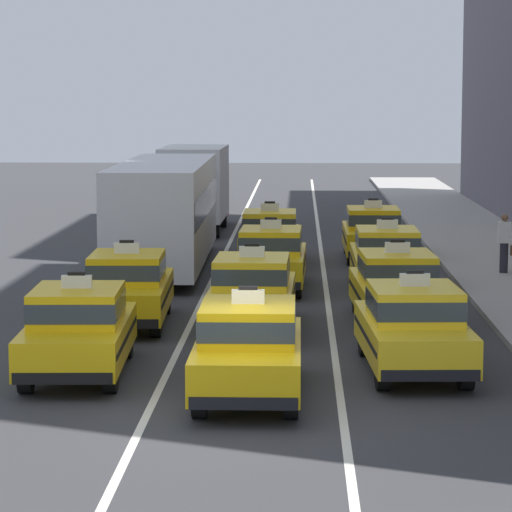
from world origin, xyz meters
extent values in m
plane|color=#353538|center=(0.00, 0.00, 0.00)|extent=(160.00, 160.00, 0.00)
cube|color=silver|center=(-1.60, 20.00, 0.00)|extent=(0.14, 80.00, 0.01)
cube|color=silver|center=(1.60, 20.00, 0.00)|extent=(0.14, 80.00, 0.01)
cylinder|color=black|center=(-4.03, 4.49, 0.32)|extent=(0.27, 0.65, 0.64)
cylinder|color=black|center=(-2.56, 4.55, 0.32)|extent=(0.27, 0.65, 0.64)
cylinder|color=black|center=(-3.90, 1.43, 0.32)|extent=(0.27, 0.65, 0.64)
cylinder|color=black|center=(-2.42, 1.49, 0.32)|extent=(0.27, 0.65, 0.64)
cube|color=yellow|center=(-3.23, 2.99, 0.67)|extent=(2.00, 4.57, 0.70)
cube|color=black|center=(-3.23, 2.99, 0.72)|extent=(2.00, 4.22, 0.10)
cube|color=yellow|center=(-3.22, 2.84, 1.34)|extent=(1.69, 2.17, 0.64)
cube|color=#2D3842|center=(-3.22, 2.84, 1.34)|extent=(1.71, 2.19, 0.35)
cube|color=white|center=(-3.22, 2.84, 1.78)|extent=(0.56, 0.14, 0.24)
cube|color=black|center=(-3.22, 2.84, 1.93)|extent=(0.32, 0.12, 0.06)
cube|color=black|center=(-3.33, 5.20, 0.42)|extent=(1.71, 0.21, 0.20)
cube|color=black|center=(-3.13, 0.78, 0.42)|extent=(1.71, 0.21, 0.20)
cylinder|color=black|center=(-3.80, 9.82, 0.32)|extent=(0.26, 0.65, 0.64)
cylinder|color=black|center=(-2.33, 9.87, 0.32)|extent=(0.26, 0.65, 0.64)
cylinder|color=black|center=(-3.69, 6.76, 0.32)|extent=(0.26, 0.65, 0.64)
cylinder|color=black|center=(-2.22, 6.81, 0.32)|extent=(0.26, 0.65, 0.64)
cube|color=yellow|center=(-3.01, 8.31, 0.67)|extent=(1.96, 4.56, 0.70)
cube|color=black|center=(-3.01, 8.31, 0.72)|extent=(1.97, 4.20, 0.10)
cube|color=yellow|center=(-3.01, 8.16, 1.34)|extent=(1.67, 2.16, 0.64)
cube|color=#2D3842|center=(-3.01, 8.16, 1.34)|extent=(1.70, 2.18, 0.35)
cube|color=white|center=(-3.01, 8.16, 1.78)|extent=(0.56, 0.14, 0.24)
cube|color=black|center=(-3.01, 8.16, 1.93)|extent=(0.32, 0.12, 0.06)
cube|color=black|center=(-3.09, 10.52, 0.42)|extent=(1.71, 0.20, 0.20)
cube|color=black|center=(-2.93, 6.10, 0.42)|extent=(1.71, 0.20, 0.20)
cylinder|color=black|center=(-4.22, 21.34, 0.32)|extent=(0.25, 0.64, 0.64)
cylinder|color=black|center=(-2.22, 21.37, 0.32)|extent=(0.25, 0.64, 0.64)
cylinder|color=black|center=(-4.12, 14.62, 0.32)|extent=(0.25, 0.64, 0.64)
cylinder|color=black|center=(-2.12, 14.65, 0.32)|extent=(0.25, 0.64, 0.64)
cube|color=silver|center=(-3.17, 18.00, 1.77)|extent=(2.66, 11.23, 2.90)
cube|color=#2D3842|center=(-3.17, 18.00, 2.02)|extent=(2.67, 10.79, 0.84)
cube|color=black|center=(-3.25, 23.55, 2.97)|extent=(2.13, 0.11, 0.36)
cylinder|color=black|center=(-4.05, 30.47, 0.32)|extent=(0.24, 0.64, 0.64)
cylinder|color=black|center=(-2.15, 30.46, 0.32)|extent=(0.24, 0.64, 0.64)
cylinder|color=black|center=(-4.07, 26.57, 0.32)|extent=(0.24, 0.64, 0.64)
cylinder|color=black|center=(-2.17, 26.56, 0.32)|extent=(0.24, 0.64, 0.64)
cube|color=maroon|center=(-3.09, 31.45, 1.37)|extent=(2.12, 2.21, 2.10)
cube|color=#2D3842|center=(-3.08, 32.52, 1.67)|extent=(1.93, 0.07, 0.76)
cube|color=silver|center=(-3.11, 28.19, 1.92)|extent=(2.34, 5.22, 2.70)
cylinder|color=black|center=(-0.73, 2.83, 0.32)|extent=(0.24, 0.64, 0.64)
cylinder|color=black|center=(0.74, 2.84, 0.32)|extent=(0.24, 0.64, 0.64)
cylinder|color=black|center=(-0.72, -0.23, 0.32)|extent=(0.24, 0.64, 0.64)
cylinder|color=black|center=(0.75, -0.22, 0.32)|extent=(0.24, 0.64, 0.64)
cube|color=yellow|center=(0.01, 1.30, 0.67)|extent=(1.82, 4.51, 0.70)
cube|color=black|center=(0.01, 1.30, 0.72)|extent=(1.84, 4.15, 0.10)
cube|color=yellow|center=(0.01, 1.15, 1.34)|extent=(1.61, 2.11, 0.64)
cube|color=#2D3842|center=(0.01, 1.15, 1.34)|extent=(1.63, 2.13, 0.35)
cube|color=white|center=(0.01, 1.15, 1.78)|extent=(0.56, 0.12, 0.24)
cube|color=black|center=(0.01, 1.15, 1.93)|extent=(0.32, 0.11, 0.06)
cube|color=black|center=(0.00, 3.51, 0.42)|extent=(1.71, 0.15, 0.20)
cube|color=black|center=(0.02, -0.91, 0.42)|extent=(1.71, 0.15, 0.20)
cylinder|color=black|center=(-0.87, 9.28, 0.32)|extent=(0.25, 0.64, 0.64)
cylinder|color=black|center=(0.61, 9.25, 0.32)|extent=(0.25, 0.64, 0.64)
cylinder|color=black|center=(-0.93, 6.22, 0.32)|extent=(0.25, 0.64, 0.64)
cylinder|color=black|center=(0.54, 6.19, 0.32)|extent=(0.25, 0.64, 0.64)
cube|color=yellow|center=(-0.16, 7.73, 0.67)|extent=(1.89, 4.54, 0.70)
cube|color=black|center=(-0.16, 7.73, 0.72)|extent=(1.90, 4.18, 0.10)
cube|color=yellow|center=(-0.17, 7.58, 1.34)|extent=(1.64, 2.13, 0.64)
cube|color=#2D3842|center=(-0.17, 7.58, 1.34)|extent=(1.66, 2.15, 0.35)
cube|color=white|center=(-0.17, 7.58, 1.78)|extent=(0.56, 0.13, 0.24)
cube|color=black|center=(-0.17, 7.58, 1.93)|extent=(0.32, 0.12, 0.06)
cube|color=black|center=(-0.12, 9.94, 0.42)|extent=(1.71, 0.17, 0.20)
cube|color=black|center=(-0.21, 5.52, 0.42)|extent=(1.71, 0.17, 0.20)
cylinder|color=black|center=(-0.59, 15.48, 0.32)|extent=(0.25, 0.65, 0.64)
cylinder|color=black|center=(0.89, 15.44, 0.32)|extent=(0.25, 0.65, 0.64)
cylinder|color=black|center=(-0.66, 12.42, 0.32)|extent=(0.25, 0.65, 0.64)
cylinder|color=black|center=(0.82, 12.39, 0.32)|extent=(0.25, 0.65, 0.64)
cube|color=yellow|center=(0.12, 13.93, 0.67)|extent=(1.90, 4.54, 0.70)
cube|color=black|center=(0.12, 13.93, 0.72)|extent=(1.91, 4.18, 0.10)
cube|color=yellow|center=(0.11, 13.78, 1.34)|extent=(1.65, 2.14, 0.64)
cube|color=#2D3842|center=(0.11, 13.78, 1.34)|extent=(1.67, 2.16, 0.35)
cube|color=white|center=(0.11, 13.78, 1.78)|extent=(0.56, 0.13, 0.24)
cube|color=black|center=(0.11, 13.78, 1.93)|extent=(0.32, 0.12, 0.06)
cube|color=black|center=(0.17, 16.14, 0.42)|extent=(1.71, 0.18, 0.20)
cube|color=black|center=(0.07, 11.72, 0.42)|extent=(1.71, 0.18, 0.20)
cylinder|color=black|center=(-0.78, 20.72, 0.32)|extent=(0.24, 0.64, 0.64)
cylinder|color=black|center=(0.69, 20.72, 0.32)|extent=(0.24, 0.64, 0.64)
cylinder|color=black|center=(-0.77, 17.66, 0.32)|extent=(0.24, 0.64, 0.64)
cylinder|color=black|center=(0.70, 17.66, 0.32)|extent=(0.24, 0.64, 0.64)
cube|color=yellow|center=(-0.04, 19.19, 0.67)|extent=(1.81, 4.51, 0.70)
cube|color=black|center=(-0.04, 19.19, 0.72)|extent=(1.83, 4.15, 0.10)
cube|color=yellow|center=(-0.04, 19.04, 1.34)|extent=(1.61, 2.11, 0.64)
cube|color=#2D3842|center=(-0.04, 19.04, 1.34)|extent=(1.63, 2.13, 0.35)
cube|color=white|center=(-0.04, 19.04, 1.78)|extent=(0.56, 0.12, 0.24)
cube|color=black|center=(-0.04, 19.04, 1.93)|extent=(0.32, 0.11, 0.06)
cube|color=black|center=(-0.05, 21.40, 0.42)|extent=(1.71, 0.15, 0.20)
cube|color=black|center=(-0.03, 16.98, 0.42)|extent=(1.71, 0.15, 0.20)
cylinder|color=black|center=(2.21, 4.93, 0.32)|extent=(0.27, 0.65, 0.64)
cylinder|color=black|center=(3.68, 5.01, 0.32)|extent=(0.27, 0.65, 0.64)
cylinder|color=black|center=(2.37, 1.87, 0.32)|extent=(0.27, 0.65, 0.64)
cylinder|color=black|center=(3.84, 1.95, 0.32)|extent=(0.27, 0.65, 0.64)
cube|color=yellow|center=(3.02, 3.44, 0.67)|extent=(2.03, 4.59, 0.70)
cube|color=black|center=(3.02, 3.44, 0.72)|extent=(2.03, 4.23, 0.10)
cube|color=yellow|center=(3.03, 3.29, 1.34)|extent=(1.71, 2.18, 0.64)
cube|color=#2D3842|center=(3.03, 3.29, 1.34)|extent=(1.73, 2.20, 0.35)
cube|color=white|center=(3.03, 3.29, 1.78)|extent=(0.57, 0.15, 0.24)
cube|color=black|center=(3.03, 3.29, 1.93)|extent=(0.33, 0.13, 0.06)
cube|color=black|center=(2.91, 5.65, 0.42)|extent=(1.71, 0.23, 0.20)
cube|color=black|center=(3.14, 1.23, 0.42)|extent=(1.71, 0.23, 0.20)
cylinder|color=black|center=(2.28, 10.12, 0.32)|extent=(0.27, 0.65, 0.64)
cylinder|color=black|center=(3.76, 10.19, 0.32)|extent=(0.27, 0.65, 0.64)
cylinder|color=black|center=(2.41, 7.07, 0.32)|extent=(0.27, 0.65, 0.64)
cylinder|color=black|center=(3.89, 7.13, 0.32)|extent=(0.27, 0.65, 0.64)
cube|color=yellow|center=(3.09, 8.63, 0.67)|extent=(1.99, 4.57, 0.70)
cube|color=black|center=(3.09, 8.63, 0.72)|extent=(2.00, 4.21, 0.10)
cube|color=yellow|center=(3.09, 8.48, 1.34)|extent=(1.69, 2.17, 0.64)
cube|color=#2D3842|center=(3.09, 8.48, 1.34)|extent=(1.71, 2.19, 0.35)
cube|color=white|center=(3.09, 8.48, 1.78)|extent=(0.56, 0.14, 0.24)
cube|color=black|center=(3.09, 8.48, 1.93)|extent=(0.32, 0.12, 0.06)
cube|color=black|center=(2.99, 10.84, 0.42)|extent=(1.71, 0.21, 0.20)
cube|color=black|center=(3.18, 6.42, 0.42)|extent=(1.71, 0.21, 0.20)
cylinder|color=black|center=(2.48, 15.55, 0.32)|extent=(0.24, 0.64, 0.64)
cylinder|color=black|center=(3.96, 15.55, 0.32)|extent=(0.24, 0.64, 0.64)
cylinder|color=black|center=(2.49, 12.49, 0.32)|extent=(0.24, 0.64, 0.64)
cylinder|color=black|center=(3.96, 12.49, 0.32)|extent=(0.24, 0.64, 0.64)
cube|color=yellow|center=(3.22, 14.02, 0.67)|extent=(1.81, 4.50, 0.70)
cube|color=black|center=(3.22, 14.02, 0.72)|extent=(1.83, 4.14, 0.10)
cube|color=yellow|center=(3.22, 13.87, 1.34)|extent=(1.60, 2.10, 0.64)
cube|color=#2D3842|center=(3.22, 13.87, 1.34)|extent=(1.62, 2.12, 0.35)
cube|color=white|center=(3.22, 13.87, 1.78)|extent=(0.56, 0.12, 0.24)
cube|color=black|center=(3.22, 13.87, 1.93)|extent=(0.32, 0.11, 0.06)
cube|color=black|center=(3.22, 16.23, 0.42)|extent=(1.71, 0.14, 0.20)
cube|color=black|center=(3.23, 11.81, 0.42)|extent=(1.71, 0.14, 0.20)
cylinder|color=black|center=(2.47, 22.02, 0.32)|extent=(0.24, 0.64, 0.64)
cylinder|color=black|center=(3.95, 22.02, 0.32)|extent=(0.24, 0.64, 0.64)
cylinder|color=black|center=(2.46, 18.96, 0.32)|extent=(0.24, 0.64, 0.64)
cylinder|color=black|center=(3.94, 18.96, 0.32)|extent=(0.24, 0.64, 0.64)
cube|color=yellow|center=(3.20, 20.49, 0.67)|extent=(1.81, 4.50, 0.70)
cube|color=black|center=(3.20, 20.49, 0.72)|extent=(1.83, 4.14, 0.10)
cube|color=yellow|center=(3.20, 20.34, 1.34)|extent=(1.60, 2.10, 0.64)
cube|color=#2D3842|center=(3.20, 20.34, 1.34)|extent=(1.62, 2.12, 0.35)
cube|color=white|center=(3.20, 20.34, 1.78)|extent=(0.56, 0.12, 0.24)
cube|color=black|center=(3.20, 20.34, 1.93)|extent=(0.32, 0.11, 0.06)
cube|color=black|center=(3.21, 22.70, 0.42)|extent=(1.71, 0.14, 0.20)
cube|color=black|center=(3.20, 18.28, 0.42)|extent=(1.71, 0.14, 0.20)
cylinder|color=#23232D|center=(6.72, 16.32, 0.58)|extent=(0.24, 0.24, 0.86)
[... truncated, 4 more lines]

